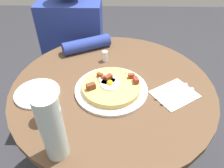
% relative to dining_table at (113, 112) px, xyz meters
% --- Properties ---
extents(dining_table, '(0.89, 0.89, 0.75)m').
position_rel_dining_table_xyz_m(dining_table, '(0.00, 0.00, 0.00)').
color(dining_table, brown).
rests_on(dining_table, ground_plane).
extents(person_seated, '(0.45, 0.48, 1.14)m').
position_rel_dining_table_xyz_m(person_seated, '(0.27, -0.55, -0.07)').
color(person_seated, '#2D2D33').
rests_on(person_seated, ground_plane).
extents(pizza_plate, '(0.31, 0.31, 0.01)m').
position_rel_dining_table_xyz_m(pizza_plate, '(0.01, 0.04, 0.19)').
color(pizza_plate, white).
rests_on(pizza_plate, dining_table).
extents(breakfast_pizza, '(0.25, 0.25, 0.05)m').
position_rel_dining_table_xyz_m(breakfast_pizza, '(0.01, 0.04, 0.21)').
color(breakfast_pizza, tan).
rests_on(breakfast_pizza, pizza_plate).
extents(bread_plate, '(0.19, 0.19, 0.01)m').
position_rel_dining_table_xyz_m(bread_plate, '(0.32, 0.07, 0.18)').
color(bread_plate, white).
rests_on(bread_plate, dining_table).
extents(napkin, '(0.22, 0.21, 0.00)m').
position_rel_dining_table_xyz_m(napkin, '(-0.26, 0.06, 0.18)').
color(napkin, white).
rests_on(napkin, dining_table).
extents(fork, '(0.16, 0.11, 0.00)m').
position_rel_dining_table_xyz_m(fork, '(-0.25, 0.04, 0.19)').
color(fork, silver).
rests_on(fork, napkin).
extents(knife, '(0.16, 0.11, 0.00)m').
position_rel_dining_table_xyz_m(knife, '(-0.27, 0.07, 0.19)').
color(knife, silver).
rests_on(knife, napkin).
extents(water_glass, '(0.07, 0.07, 0.11)m').
position_rel_dining_table_xyz_m(water_glass, '(0.23, 0.19, 0.24)').
color(water_glass, silver).
rests_on(water_glass, dining_table).
extents(water_bottle, '(0.07, 0.07, 0.25)m').
position_rel_dining_table_xyz_m(water_bottle, '(0.17, 0.34, 0.30)').
color(water_bottle, silver).
rests_on(water_bottle, dining_table).
extents(salt_shaker, '(0.03, 0.03, 0.05)m').
position_rel_dining_table_xyz_m(salt_shaker, '(0.04, -0.19, 0.21)').
color(salt_shaker, white).
rests_on(salt_shaker, dining_table).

